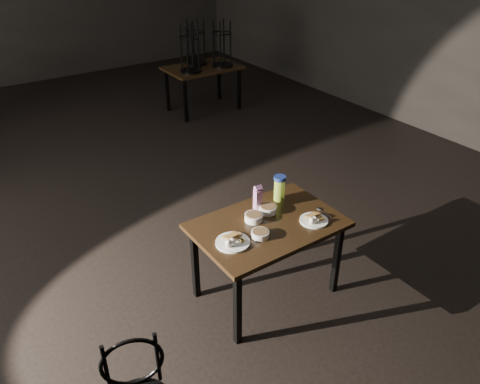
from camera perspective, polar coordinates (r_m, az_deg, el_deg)
main_table at (r=3.87m, az=3.38°, el=-4.77°), size 1.20×0.80×0.75m
plate_left at (r=3.58m, az=-0.91°, el=-5.99°), size 0.27×0.27×0.09m
plate_right at (r=3.87m, az=9.01°, el=-3.29°), size 0.23×0.23×0.08m
bowl_near at (r=3.83m, az=1.67°, el=-3.08°), size 0.15×0.15×0.06m
bowl_far at (r=3.94m, az=3.41°, el=-2.07°), size 0.15×0.15×0.06m
bowl_big at (r=3.65m, az=2.47°, el=-5.11°), size 0.14×0.14×0.05m
juice_carton at (r=3.93m, az=2.19°, el=-0.79°), size 0.06×0.06×0.24m
water_bottle at (r=4.08m, az=4.83°, el=0.51°), size 0.14×0.14×0.23m
spoon at (r=4.03m, az=9.73°, el=-2.15°), size 0.04×0.19×0.01m
bg_table_right at (r=8.03m, az=-4.57°, el=15.16°), size 1.20×0.80×1.48m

